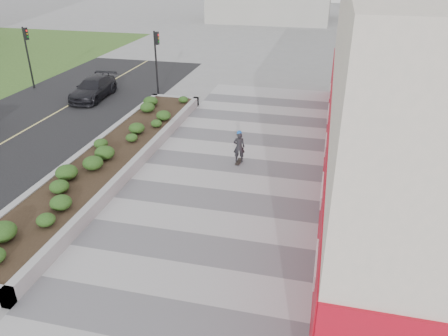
% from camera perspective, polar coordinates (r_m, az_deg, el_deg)
% --- Properties ---
extents(ground, '(160.00, 160.00, 0.00)m').
position_cam_1_polar(ground, '(13.29, -6.50, -14.86)').
color(ground, gray).
rests_on(ground, ground).
extents(walkway, '(8.00, 36.00, 0.01)m').
position_cam_1_polar(walkway, '(15.54, -2.80, -7.78)').
color(walkway, '#A8A8AD').
rests_on(walkway, ground).
extents(building, '(6.04, 24.08, 8.00)m').
position_cam_1_polar(building, '(19.15, 23.21, 9.96)').
color(building, silver).
rests_on(building, ground).
extents(planter, '(3.00, 18.00, 0.90)m').
position_cam_1_polar(planter, '(20.49, -14.59, 1.62)').
color(planter, '#9E9EA0').
rests_on(planter, ground).
extents(traffic_signal_near, '(0.33, 0.28, 4.20)m').
position_cam_1_polar(traffic_signal_near, '(29.55, -8.80, 14.52)').
color(traffic_signal_near, black).
rests_on(traffic_signal_near, ground).
extents(traffic_signal_far, '(0.33, 0.28, 4.20)m').
position_cam_1_polar(traffic_signal_far, '(33.67, -24.29, 14.02)').
color(traffic_signal_far, black).
rests_on(traffic_signal_far, ground).
extents(manhole_cover, '(0.44, 0.44, 0.01)m').
position_cam_1_polar(manhole_cover, '(15.42, -1.00, -8.04)').
color(manhole_cover, '#595654').
rests_on(manhole_cover, ground).
extents(skateboarder, '(0.58, 0.73, 1.59)m').
position_cam_1_polar(skateboarder, '(19.77, 1.98, 2.79)').
color(skateboarder, beige).
rests_on(skateboarder, ground).
extents(car_dark, '(2.04, 4.57, 1.30)m').
position_cam_1_polar(car_dark, '(30.32, -16.70, 9.91)').
color(car_dark, black).
rests_on(car_dark, ground).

